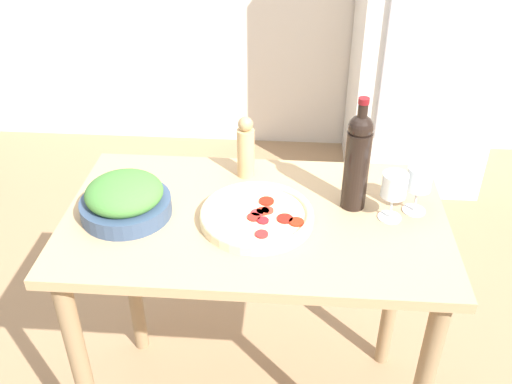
# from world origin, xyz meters

# --- Properties ---
(refrigerator) EXTENTS (0.76, 0.66, 1.79)m
(refrigerator) POSITION_xyz_m (0.82, 1.81, 0.89)
(refrigerator) COLOR silver
(refrigerator) RESTS_ON ground_plane
(prep_counter) EXTENTS (1.13, 0.66, 0.90)m
(prep_counter) POSITION_xyz_m (0.00, 0.00, 0.74)
(prep_counter) COLOR tan
(prep_counter) RESTS_ON ground_plane
(wine_bottle) EXTENTS (0.07, 0.07, 0.35)m
(wine_bottle) POSITION_xyz_m (0.29, 0.07, 1.06)
(wine_bottle) COLOR black
(wine_bottle) RESTS_ON prep_counter
(wine_glass_near) EXTENTS (0.07, 0.07, 0.15)m
(wine_glass_near) POSITION_xyz_m (0.39, 0.02, 1.00)
(wine_glass_near) COLOR silver
(wine_glass_near) RESTS_ON prep_counter
(wine_glass_far) EXTENTS (0.07, 0.07, 0.15)m
(wine_glass_far) POSITION_xyz_m (0.47, 0.06, 1.00)
(wine_glass_far) COLOR silver
(wine_glass_far) RESTS_ON prep_counter
(pepper_mill) EXTENTS (0.06, 0.06, 0.21)m
(pepper_mill) POSITION_xyz_m (-0.05, 0.22, 1.00)
(pepper_mill) COLOR tan
(pepper_mill) RESTS_ON prep_counter
(salad_bowl) EXTENTS (0.27, 0.27, 0.12)m
(salad_bowl) POSITION_xyz_m (-0.38, -0.02, 0.95)
(salad_bowl) COLOR #384C6B
(salad_bowl) RESTS_ON prep_counter
(homemade_pizza) EXTENTS (0.33, 0.33, 0.04)m
(homemade_pizza) POSITION_xyz_m (0.01, -0.03, 0.92)
(homemade_pizza) COLOR beige
(homemade_pizza) RESTS_ON prep_counter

